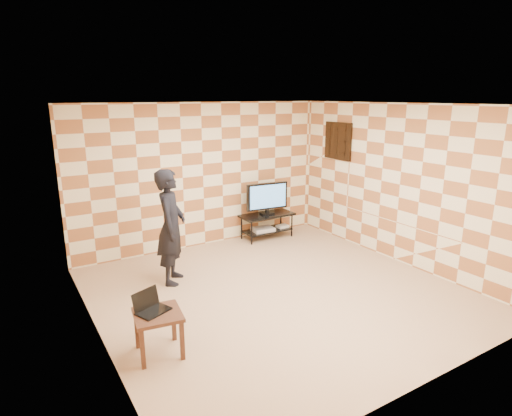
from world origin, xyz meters
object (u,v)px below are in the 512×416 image
Objects in this scene: side_table at (158,320)px; tv at (267,197)px; person at (171,227)px; tv_stand at (267,220)px.

tv is at bearing 40.47° from side_table.
side_table is at bearing -173.99° from person.
person is at bearing -157.37° from tv.
side_table is (-3.23, -2.76, 0.04)m from tv_stand.
person is (-2.39, -1.00, 0.52)m from tv_stand.
tv_stand is 0.49m from tv.
tv_stand is 1.24× the size of tv.
side_table is at bearing -139.53° from tv.
tv is (0.00, -0.00, 0.49)m from tv_stand.
tv reaches higher than tv_stand.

